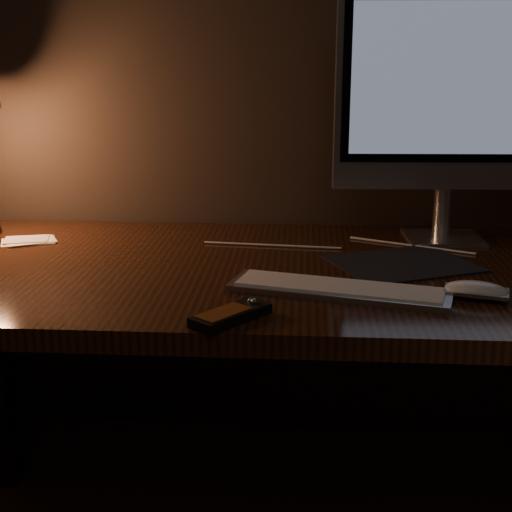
# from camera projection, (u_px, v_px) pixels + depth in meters

# --- Properties ---
(desk) EXTENTS (1.60, 0.75, 0.75)m
(desk) POSITION_uv_depth(u_px,v_px,m) (269.00, 313.00, 1.56)
(desk) COLOR #32180B
(desk) RESTS_ON ground
(monitor) EXTENTS (0.53, 0.16, 0.55)m
(monitor) POSITION_uv_depth(u_px,v_px,m) (454.00, 97.00, 1.57)
(monitor) COLOR silver
(monitor) RESTS_ON desk
(keyboard) EXTENTS (0.41, 0.20, 0.01)m
(keyboard) POSITION_uv_depth(u_px,v_px,m) (339.00, 289.00, 1.29)
(keyboard) COLOR silver
(keyboard) RESTS_ON desk
(mousepad) EXTENTS (0.34, 0.31, 0.00)m
(mousepad) POSITION_uv_depth(u_px,v_px,m) (403.00, 264.00, 1.47)
(mousepad) COLOR black
(mousepad) RESTS_ON desk
(mouse) EXTENTS (0.12, 0.08, 0.02)m
(mouse) POSITION_uv_depth(u_px,v_px,m) (476.00, 292.00, 1.26)
(mouse) COLOR white
(mouse) RESTS_ON desk
(media_remote) EXTENTS (0.13, 0.14, 0.03)m
(media_remote) POSITION_uv_depth(u_px,v_px,m) (231.00, 315.00, 1.15)
(media_remote) COLOR black
(media_remote) RESTS_ON desk
(papers) EXTENTS (0.14, 0.12, 0.01)m
(papers) POSITION_uv_depth(u_px,v_px,m) (28.00, 241.00, 1.64)
(papers) COLOR white
(papers) RESTS_ON desk
(cable) EXTENTS (0.57, 0.19, 0.01)m
(cable) POSITION_uv_depth(u_px,v_px,m) (341.00, 247.00, 1.59)
(cable) COLOR white
(cable) RESTS_ON desk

